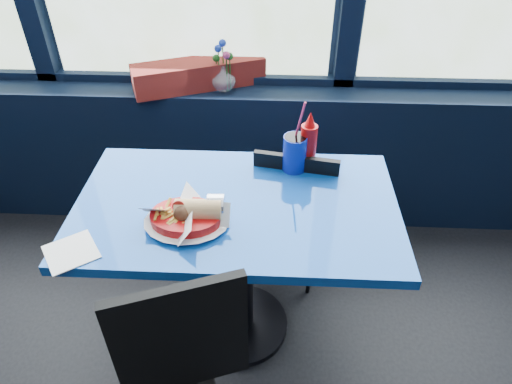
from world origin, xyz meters
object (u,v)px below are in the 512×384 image
at_px(near_table, 238,239).
at_px(ketchup_bottle, 308,143).
at_px(chair_near_back, 288,206).
at_px(planter_box, 199,74).
at_px(food_basket, 188,216).
at_px(flower_vase, 223,76).
at_px(soda_cup, 295,152).

height_order(near_table, ketchup_bottle, ketchup_bottle).
distance_m(near_table, chair_near_back, 0.40).
bearing_deg(chair_near_back, planter_box, -39.98).
bearing_deg(ketchup_bottle, chair_near_back, 131.06).
bearing_deg(planter_box, food_basket, -106.28).
distance_m(near_table, planter_box, 0.97).
bearing_deg(ketchup_bottle, flower_vase, 124.31).
distance_m(near_table, soda_cup, 0.41).
bearing_deg(food_basket, near_table, 60.72).
height_order(near_table, chair_near_back, chair_near_back).
distance_m(planter_box, soda_cup, 0.81).
relative_size(near_table, soda_cup, 3.74).
bearing_deg(ketchup_bottle, near_table, -136.31).
bearing_deg(chair_near_back, near_table, 67.68).
distance_m(flower_vase, soda_cup, 0.71).
height_order(near_table, soda_cup, soda_cup).
xyz_separation_m(flower_vase, food_basket, (-0.03, -0.97, -0.09)).
bearing_deg(soda_cup, food_basket, -136.55).
relative_size(chair_near_back, flower_vase, 3.20).
height_order(flower_vase, soda_cup, soda_cup).
xyz_separation_m(food_basket, ketchup_bottle, (0.43, 0.38, 0.07)).
bearing_deg(chair_near_back, flower_vase, -46.84).
bearing_deg(food_basket, flower_vase, 111.57).
xyz_separation_m(near_table, food_basket, (-0.16, -0.12, 0.22)).
height_order(ketchup_bottle, soda_cup, soda_cup).
relative_size(planter_box, soda_cup, 2.09).
bearing_deg(chair_near_back, soda_cup, 105.19).
relative_size(planter_box, flower_vase, 2.63).
distance_m(planter_box, food_basket, 1.02).
height_order(near_table, food_basket, food_basket).
height_order(planter_box, soda_cup, soda_cup).
height_order(food_basket, ketchup_bottle, ketchup_bottle).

